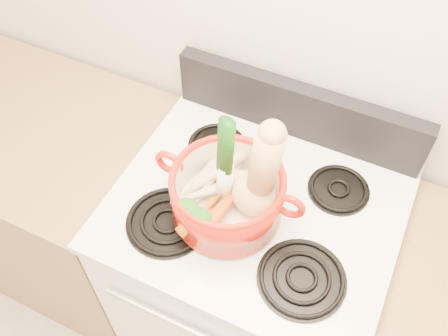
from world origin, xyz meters
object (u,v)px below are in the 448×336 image
at_px(dutch_oven, 227,195).
at_px(leek, 225,163).
at_px(squash, 256,171).
at_px(stove_body, 249,281).

bearing_deg(dutch_oven, leek, 134.66).
height_order(dutch_oven, squash, squash).
bearing_deg(leek, squash, 23.84).
height_order(dutch_oven, leek, leek).
bearing_deg(stove_body, dutch_oven, -132.12).
bearing_deg(dutch_oven, stove_body, 46.55).
bearing_deg(leek, stove_body, 51.19).
distance_m(stove_body, dutch_oven, 0.59).
relative_size(stove_body, dutch_oven, 3.16).
bearing_deg(stove_body, squash, -82.53).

